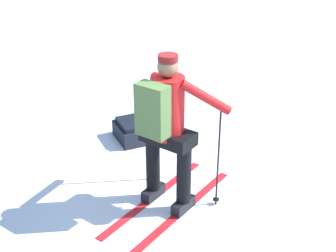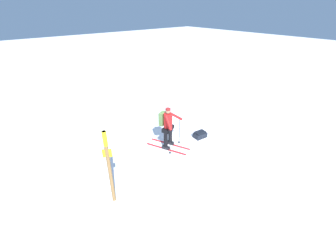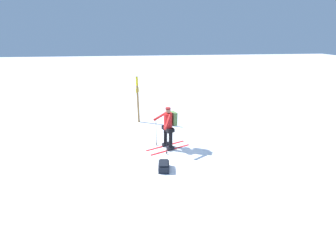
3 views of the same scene
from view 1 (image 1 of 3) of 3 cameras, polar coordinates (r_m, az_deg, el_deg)
The scene contains 3 objects.
ground_plane at distance 5.11m, azimuth 4.12°, elevation -9.48°, with size 80.00×80.00×0.00m, color white.
skier at distance 4.59m, azimuth -0.18°, elevation 0.05°, with size 1.18×1.79×1.67m.
dropped_backpack at distance 6.30m, azimuth -4.55°, elevation -0.62°, with size 0.56×0.41×0.28m.
Camera 1 is at (3.34, -2.43, 3.01)m, focal length 50.00 mm.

